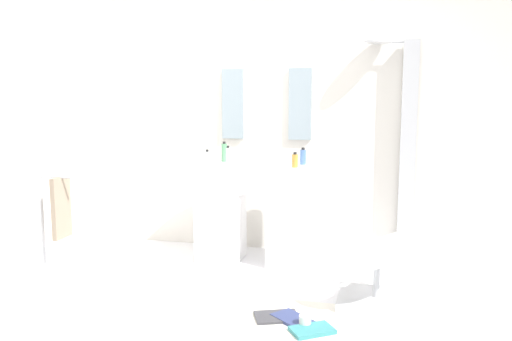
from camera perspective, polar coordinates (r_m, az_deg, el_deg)
ground_plane at (r=3.97m, az=-4.14°, el=-15.04°), size 4.80×3.60×0.04m
rear_partition at (r=5.25m, az=1.26°, el=5.44°), size 4.80×0.10×2.60m
pedestal_sink_left at (r=4.95m, az=-3.88°, el=-3.94°), size 0.51×0.51×1.02m
pedestal_sink_right at (r=4.79m, az=3.90°, el=-4.33°), size 0.51×0.51×1.02m
vanity_mirror_left at (r=5.26m, az=-2.53°, el=7.27°), size 0.22×0.03×0.69m
vanity_mirror_right at (r=5.12m, az=4.84°, el=7.23°), size 0.22×0.03×0.69m
shower_column at (r=5.03m, az=16.08°, el=2.51°), size 0.49×0.24×2.05m
lounge_chair at (r=4.00m, az=13.09°, el=-9.39°), size 1.06×1.06×0.65m
towel_rack at (r=4.51m, az=-20.79°, el=-4.07°), size 0.37×0.22×0.95m
area_rug at (r=3.74m, az=6.11°, el=-16.15°), size 1.00×0.70×0.01m
magazine_charcoal at (r=3.77m, az=2.27°, el=-15.66°), size 0.36×0.30×0.02m
magazine_navy at (r=3.73m, az=4.02°, el=-15.88°), size 0.34×0.32×0.02m
magazine_teal at (r=3.58m, az=6.16°, el=-16.94°), size 0.32×0.30×0.03m
coffee_mug at (r=3.63m, az=5.38°, el=-16.07°), size 0.08×0.08×0.08m
soap_bottle_white at (r=4.99m, az=-3.07°, el=1.76°), size 0.05×0.05×0.15m
soap_bottle_amber at (r=4.58m, az=4.27°, el=1.10°), size 0.05×0.05×0.13m
soap_bottle_clear at (r=4.79m, az=-5.34°, el=1.40°), size 0.05×0.05×0.14m
soap_bottle_blue at (r=4.79m, az=5.16°, el=1.50°), size 0.05×0.05×0.15m
soap_bottle_green at (r=4.99m, az=-3.49°, el=1.99°), size 0.05×0.05×0.19m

